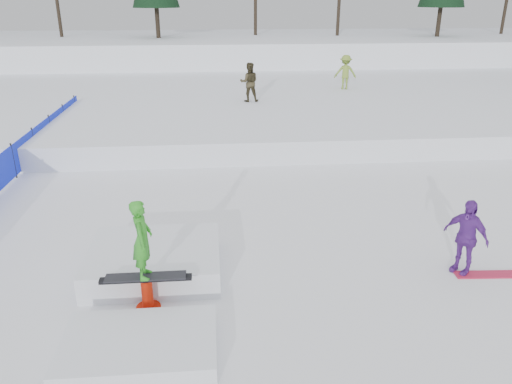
{
  "coord_description": "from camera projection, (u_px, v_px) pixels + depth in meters",
  "views": [
    {
      "loc": [
        -0.43,
        -8.43,
        5.27
      ],
      "look_at": [
        0.5,
        2.0,
        1.1
      ],
      "focal_mm": 35.0,
      "sensor_mm": 36.0,
      "label": 1
    }
  ],
  "objects": [
    {
      "name": "ground",
      "position": [
        240.0,
        282.0,
        9.79
      ],
      "size": [
        120.0,
        120.0,
        0.0
      ],
      "primitive_type": "plane",
      "color": "white"
    },
    {
      "name": "snow_berm",
      "position": [
        216.0,
        53.0,
        37.11
      ],
      "size": [
        60.0,
        14.0,
        2.4
      ],
      "primitive_type": "cube",
      "color": "white",
      "rests_on": "ground"
    },
    {
      "name": "snow_midrise",
      "position": [
        221.0,
        101.0,
        24.45
      ],
      "size": [
        50.0,
        18.0,
        0.8
      ],
      "primitive_type": "cube",
      "color": "white",
      "rests_on": "ground"
    },
    {
      "name": "safety_fence",
      "position": [
        14.0,
        161.0,
        15.16
      ],
      "size": [
        0.05,
        16.0,
        1.1
      ],
      "color": "#172ADE",
      "rests_on": "ground"
    },
    {
      "name": "walker_olive",
      "position": [
        249.0,
        82.0,
        21.97
      ],
      "size": [
        0.85,
        0.67,
        1.7
      ],
      "primitive_type": "imported",
      "rotation": [
        0.0,
        0.0,
        3.11
      ],
      "color": "#36301D",
      "rests_on": "snow_midrise"
    },
    {
      "name": "walker_ygreen",
      "position": [
        345.0,
        72.0,
        24.88
      ],
      "size": [
        1.17,
        0.79,
        1.67
      ],
      "primitive_type": "imported",
      "rotation": [
        0.0,
        0.0,
        2.97
      ],
      "color": "olive",
      "rests_on": "snow_midrise"
    },
    {
      "name": "spectator_purple",
      "position": [
        466.0,
        237.0,
        9.88
      ],
      "size": [
        0.85,
        0.98,
        1.58
      ],
      "primitive_type": "imported",
      "rotation": [
        0.0,
        0.0,
        -0.94
      ],
      "color": "#662A95",
      "rests_on": "ground"
    },
    {
      "name": "loose_board_red",
      "position": [
        490.0,
        274.0,
        10.03
      ],
      "size": [
        1.42,
        0.37,
        0.03
      ],
      "primitive_type": "cube",
      "rotation": [
        0.0,
        0.0,
        -0.06
      ],
      "color": "#B41E3E",
      "rests_on": "ground"
    },
    {
      "name": "jib_rail_feature",
      "position": [
        151.0,
        278.0,
        9.38
      ],
      "size": [
        2.6,
        4.4,
        2.11
      ],
      "color": "white",
      "rests_on": "ground"
    }
  ]
}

